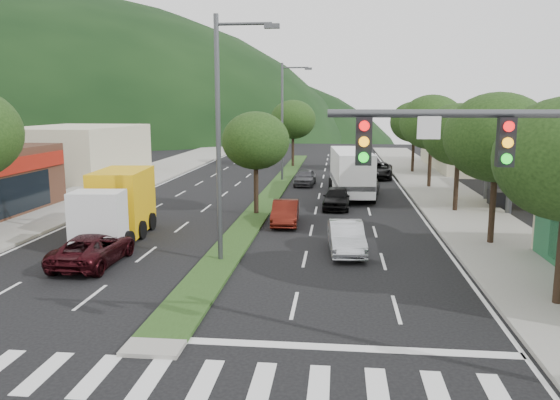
# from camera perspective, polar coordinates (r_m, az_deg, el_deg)

# --- Properties ---
(ground) EXTENTS (160.00, 160.00, 0.00)m
(ground) POSITION_cam_1_polar(r_m,az_deg,el_deg) (15.96, -12.54, -14.32)
(ground) COLOR black
(ground) RESTS_ON ground
(sidewalk_right) EXTENTS (5.00, 90.00, 0.15)m
(sidewalk_right) POSITION_cam_1_polar(r_m,az_deg,el_deg) (40.02, 17.08, 0.22)
(sidewalk_right) COLOR gray
(sidewalk_right) RESTS_ON ground
(sidewalk_left) EXTENTS (6.00, 90.00, 0.15)m
(sidewalk_left) POSITION_cam_1_polar(r_m,az_deg,el_deg) (43.15, -18.37, 0.83)
(sidewalk_left) COLOR gray
(sidewalk_left) RESTS_ON ground
(median) EXTENTS (1.60, 56.00, 0.12)m
(median) POSITION_cam_1_polar(r_m,az_deg,el_deg) (42.52, -0.47, 1.18)
(median) COLOR #203513
(median) RESTS_ON ground
(crosswalk) EXTENTS (19.00, 2.20, 0.01)m
(crosswalk) POSITION_cam_1_polar(r_m,az_deg,el_deg) (14.27, -15.21, -17.47)
(crosswalk) COLOR silver
(crosswalk) RESTS_ON ground
(traffic_signal) EXTENTS (6.12, 0.40, 7.00)m
(traffic_signal) POSITION_cam_1_polar(r_m,az_deg,el_deg) (13.04, 24.74, 0.88)
(traffic_signal) COLOR #47494C
(traffic_signal) RESTS_ON ground
(bldg_left_far) EXTENTS (9.00, 14.00, 4.60)m
(bldg_left_far) POSITION_cam_1_polar(r_m,az_deg,el_deg) (53.55, -20.40, 4.77)
(bldg_left_far) COLOR beige
(bldg_left_far) RESTS_ON ground
(bldg_right_far) EXTENTS (10.00, 16.00, 5.20)m
(bldg_right_far) POSITION_cam_1_polar(r_m,az_deg,el_deg) (59.71, 20.44, 5.52)
(bldg_right_far) COLOR beige
(bldg_right_far) RESTS_ON ground
(tree_r_b) EXTENTS (4.80, 4.80, 6.94)m
(tree_r_b) POSITION_cam_1_polar(r_m,az_deg,el_deg) (26.76, 21.75, 6.08)
(tree_r_b) COLOR black
(tree_r_b) RESTS_ON sidewalk_right
(tree_r_c) EXTENTS (4.40, 4.40, 6.48)m
(tree_r_c) POSITION_cam_1_polar(r_m,az_deg,el_deg) (34.55, 18.20, 6.51)
(tree_r_c) COLOR black
(tree_r_c) RESTS_ON sidewalk_right
(tree_r_d) EXTENTS (5.00, 5.00, 7.17)m
(tree_r_d) POSITION_cam_1_polar(r_m,az_deg,el_deg) (44.35, 15.57, 7.83)
(tree_r_d) COLOR black
(tree_r_d) RESTS_ON sidewalk_right
(tree_r_e) EXTENTS (4.60, 4.60, 6.71)m
(tree_r_e) POSITION_cam_1_polar(r_m,az_deg,el_deg) (54.25, 13.86, 7.91)
(tree_r_e) COLOR black
(tree_r_e) RESTS_ON sidewalk_right
(tree_med_near) EXTENTS (4.00, 4.00, 6.02)m
(tree_med_near) POSITION_cam_1_polar(r_m,az_deg,el_deg) (32.19, -2.55, 6.20)
(tree_med_near) COLOR black
(tree_med_near) RESTS_ON median
(tree_med_far) EXTENTS (4.80, 4.80, 6.94)m
(tree_med_far) POSITION_cam_1_polar(r_m,az_deg,el_deg) (57.98, 1.37, 8.41)
(tree_med_far) COLOR black
(tree_med_far) RESTS_ON median
(streetlight_near) EXTENTS (2.60, 0.25, 10.00)m
(streetlight_near) POSITION_cam_1_polar(r_m,az_deg,el_deg) (22.27, -5.97, 7.51)
(streetlight_near) COLOR #47494C
(streetlight_near) RESTS_ON ground
(streetlight_mid) EXTENTS (2.60, 0.25, 10.00)m
(streetlight_mid) POSITION_cam_1_polar(r_m,az_deg,el_deg) (47.00, 0.48, 8.77)
(streetlight_mid) COLOR #47494C
(streetlight_mid) RESTS_ON ground
(sedan_silver) EXTENTS (1.79, 4.30, 1.38)m
(sedan_silver) POSITION_cam_1_polar(r_m,az_deg,el_deg) (24.42, 6.93, -3.91)
(sedan_silver) COLOR #B8BBC1
(sedan_silver) RESTS_ON ground
(suv_maroon) EXTENTS (2.19, 4.69, 1.30)m
(suv_maroon) POSITION_cam_1_polar(r_m,az_deg,el_deg) (23.78, -18.92, -4.87)
(suv_maroon) COLOR black
(suv_maroon) RESTS_ON ground
(car_queue_a) EXTENTS (1.84, 4.17, 1.39)m
(car_queue_a) POSITION_cam_1_polar(r_m,az_deg,el_deg) (34.77, 5.94, 0.24)
(car_queue_a) COLOR black
(car_queue_a) RESTS_ON ground
(car_queue_b) EXTENTS (2.79, 5.49, 1.53)m
(car_queue_b) POSITION_cam_1_polar(r_m,az_deg,el_deg) (39.74, 8.72, 1.48)
(car_queue_b) COLOR #4B4A4F
(car_queue_b) RESTS_ON ground
(car_queue_c) EXTENTS (1.56, 4.03, 1.31)m
(car_queue_c) POSITION_cam_1_polar(r_m,az_deg,el_deg) (29.99, 0.56, -1.33)
(car_queue_c) COLOR #51150D
(car_queue_c) RESTS_ON ground
(car_queue_d) EXTENTS (2.92, 5.44, 1.45)m
(car_queue_d) POSITION_cam_1_polar(r_m,az_deg,el_deg) (49.75, 10.27, 3.07)
(car_queue_d) COLOR black
(car_queue_d) RESTS_ON ground
(car_queue_e) EXTENTS (1.82, 3.95, 1.31)m
(car_queue_e) POSITION_cam_1_polar(r_m,az_deg,el_deg) (44.75, 2.64, 2.38)
(car_queue_e) COLOR #4B4B50
(car_queue_e) RESTS_ON ground
(box_truck) EXTENTS (3.12, 6.85, 3.28)m
(box_truck) POSITION_cam_1_polar(r_m,az_deg,el_deg) (28.00, -16.56, -0.68)
(box_truck) COLOR silver
(box_truck) RESTS_ON ground
(motorhome) EXTENTS (3.32, 8.78, 3.30)m
(motorhome) POSITION_cam_1_polar(r_m,az_deg,el_deg) (39.64, 7.42, 2.95)
(motorhome) COLOR white
(motorhome) RESTS_ON ground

